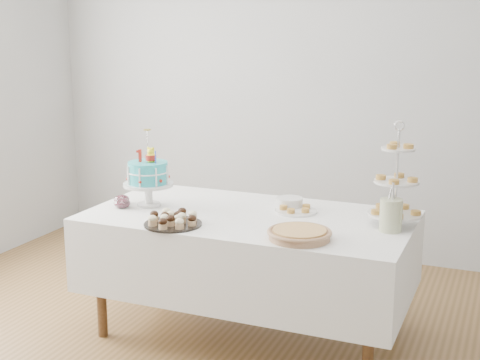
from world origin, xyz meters
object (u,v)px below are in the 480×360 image
at_px(table, 249,251).
at_px(jam_bowl_b, 122,203).
at_px(pastry_plate, 296,209).
at_px(utensil_pitcher, 391,214).
at_px(cupcake_tray, 173,219).
at_px(jam_bowl_a, 122,199).
at_px(plate_stack, 290,203).
at_px(tiered_stand, 396,182).
at_px(birthday_cake, 148,186).
at_px(pie, 299,234).

relative_size(table, jam_bowl_b, 18.77).
distance_m(pastry_plate, utensil_pitcher, 0.63).
bearing_deg(jam_bowl_b, cupcake_tray, -24.00).
xyz_separation_m(jam_bowl_a, jam_bowl_b, (0.06, -0.09, 0.00)).
bearing_deg(pastry_plate, cupcake_tray, -136.42).
distance_m(plate_stack, pastry_plate, 0.11).
relative_size(table, tiered_stand, 3.23).
bearing_deg(jam_bowl_b, utensil_pitcher, 5.34).
height_order(birthday_cake, jam_bowl_a, birthday_cake).
bearing_deg(pastry_plate, pie, -69.86).
relative_size(pie, utensil_pitcher, 1.25).
xyz_separation_m(jam_bowl_b, utensil_pitcher, (1.62, 0.15, 0.07)).
relative_size(cupcake_tray, pie, 0.96).
height_order(birthday_cake, pastry_plate, birthday_cake).
bearing_deg(pie, tiered_stand, 47.91).
bearing_deg(birthday_cake, jam_bowl_b, -148.69).
height_order(birthday_cake, pie, birthday_cake).
relative_size(pastry_plate, jam_bowl_b, 2.52).
bearing_deg(birthday_cake, pie, -22.58).
height_order(pie, pastry_plate, pie).
bearing_deg(plate_stack, birthday_cake, -160.21).
height_order(jam_bowl_a, jam_bowl_b, jam_bowl_b).
height_order(table, utensil_pitcher, utensil_pitcher).
bearing_deg(cupcake_tray, tiered_stand, 22.81).
xyz_separation_m(cupcake_tray, utensil_pitcher, (1.15, 0.36, 0.06)).
bearing_deg(table, jam_bowl_a, -175.09).
xyz_separation_m(table, pie, (0.43, -0.34, 0.26)).
bearing_deg(pie, jam_bowl_b, 171.44).
xyz_separation_m(plate_stack, utensil_pitcher, (0.67, -0.25, 0.07)).
xyz_separation_m(tiered_stand, utensil_pitcher, (0.00, -0.13, -0.15)).
bearing_deg(tiered_stand, plate_stack, 169.35).
distance_m(jam_bowl_a, utensil_pitcher, 1.68).
bearing_deg(jam_bowl_b, birthday_cake, 39.02).
bearing_deg(pie, pastry_plate, 110.14).
height_order(pastry_plate, utensil_pitcher, utensil_pitcher).
xyz_separation_m(table, birthday_cake, (-0.65, -0.05, 0.36)).
xyz_separation_m(birthday_cake, utensil_pitcher, (1.49, 0.05, -0.03)).
relative_size(plate_stack, jam_bowl_a, 1.70).
height_order(table, jam_bowl_b, jam_bowl_b).
relative_size(plate_stack, jam_bowl_b, 1.60).
xyz_separation_m(birthday_cake, pie, (1.08, -0.29, -0.10)).
xyz_separation_m(cupcake_tray, plate_stack, (0.49, 0.61, -0.00)).
xyz_separation_m(tiered_stand, jam_bowl_b, (-1.62, -0.28, -0.22)).
bearing_deg(table, pie, -38.57).
height_order(birthday_cake, jam_bowl_b, birthday_cake).
xyz_separation_m(birthday_cake, pastry_plate, (0.89, 0.22, -0.11)).
height_order(pie, utensil_pitcher, utensil_pitcher).
bearing_deg(tiered_stand, jam_bowl_a, -173.49).
bearing_deg(pie, birthday_cake, 165.13).
bearing_deg(birthday_cake, table, -3.09).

